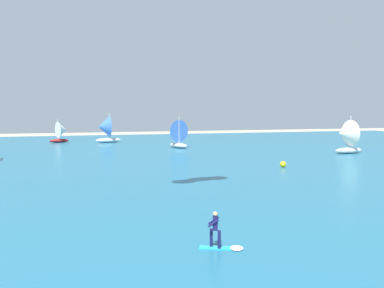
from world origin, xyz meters
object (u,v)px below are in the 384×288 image
sailboat_trailing (345,136)px  sailboat_far_right (62,132)px  sailboat_outermost (176,133)px  marker_buoy (283,164)px  kitesurfer (220,235)px  sailboat_mid_right (105,129)px

sailboat_trailing → sailboat_far_right: size_ratio=1.21×
sailboat_outermost → marker_buoy: size_ratio=7.59×
kitesurfer → sailboat_mid_right: size_ratio=0.36×
sailboat_outermost → marker_buoy: (5.63, -25.04, -1.99)m
sailboat_outermost → sailboat_far_right: 24.49m
sailboat_outermost → sailboat_trailing: bearing=-36.5°
sailboat_far_right → sailboat_mid_right: (7.80, -3.05, 0.56)m
sailboat_mid_right → marker_buoy: bearing=-67.2°
sailboat_trailing → sailboat_outermost: 25.71m
kitesurfer → marker_buoy: kitesurfer is taller
sailboat_trailing → sailboat_outermost: bearing=143.5°
sailboat_trailing → sailboat_far_right: bearing=140.9°
kitesurfer → marker_buoy: 26.77m
sailboat_trailing → marker_buoy: size_ratio=7.91×
sailboat_mid_right → sailboat_far_right: bearing=158.6°
sailboat_far_right → sailboat_mid_right: 8.40m
marker_buoy → sailboat_far_right: bearing=120.0°
kitesurfer → sailboat_outermost: (9.60, 47.06, 1.72)m
sailboat_far_right → sailboat_mid_right: sailboat_mid_right is taller
kitesurfer → sailboat_mid_right: (-0.86, 60.32, 1.96)m
marker_buoy → sailboat_outermost: bearing=102.7°
marker_buoy → kitesurfer: bearing=-124.7°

